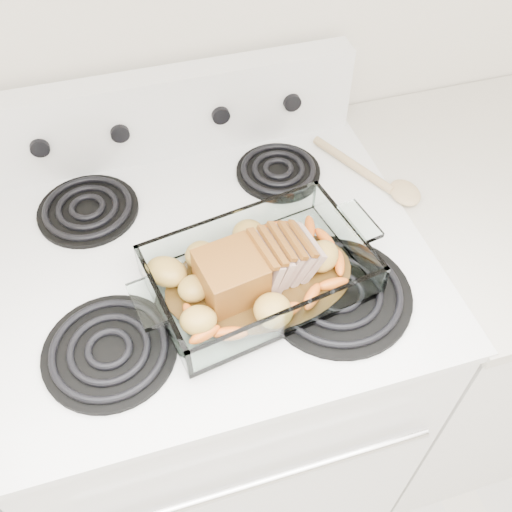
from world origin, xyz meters
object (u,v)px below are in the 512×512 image
object	(u,v)px
electric_range	(218,373)
pork_roast	(248,269)
baking_dish	(259,276)
counter_right	(462,311)

from	to	relation	value
electric_range	pork_roast	distance (m)	0.52
baking_dish	pork_roast	world-z (taller)	pork_roast
electric_range	counter_right	world-z (taller)	electric_range
electric_range	pork_roast	world-z (taller)	electric_range
baking_dish	counter_right	bearing A→B (deg)	-0.15
pork_roast	counter_right	bearing A→B (deg)	-2.93
electric_range	baking_dish	distance (m)	0.50
counter_right	pork_roast	world-z (taller)	pork_roast
electric_range	counter_right	bearing A→B (deg)	-0.10
pork_roast	baking_dish	bearing A→B (deg)	-12.38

